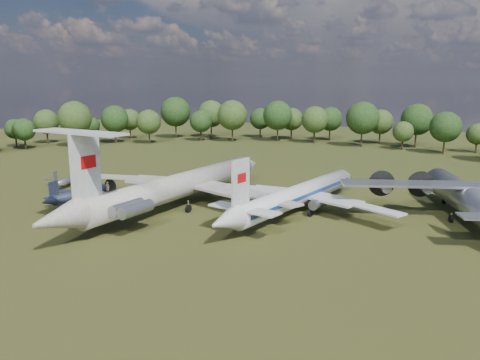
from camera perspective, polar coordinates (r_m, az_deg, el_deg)
The scene contains 7 objects.
ground at distance 82.85m, azimuth -5.83°, elevation -2.60°, with size 300.00×300.00×0.00m, color #283E14.
il62_airliner at distance 78.89m, azimuth -7.32°, elevation -1.24°, with size 44.54×57.90×5.68m, color #B8B7B3, non-canonical shape.
tu104_jet at distance 75.49m, azimuth 7.14°, elevation -2.27°, with size 34.27×45.70×4.57m, color silver, non-canonical shape.
an12_transport at distance 78.13m, azimuth 26.04°, elevation -2.57°, with size 37.33×41.73×5.49m, color #9EA1A6, non-canonical shape.
small_prop_west at distance 85.59m, azimuth -18.92°, elevation -1.88°, with size 12.07×16.45×2.41m, color black, non-canonical shape.
small_prop_northwest at distance 99.55m, azimuth -20.26°, elevation -0.24°, with size 9.89×13.48×1.98m, color #A0A2A8, non-canonical shape.
person_on_il62 at distance 66.64m, azimuth -15.82°, elevation -0.85°, with size 0.56×0.37×1.55m, color olive.
Camera 1 is at (45.23, -66.29, 20.58)m, focal length 35.00 mm.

